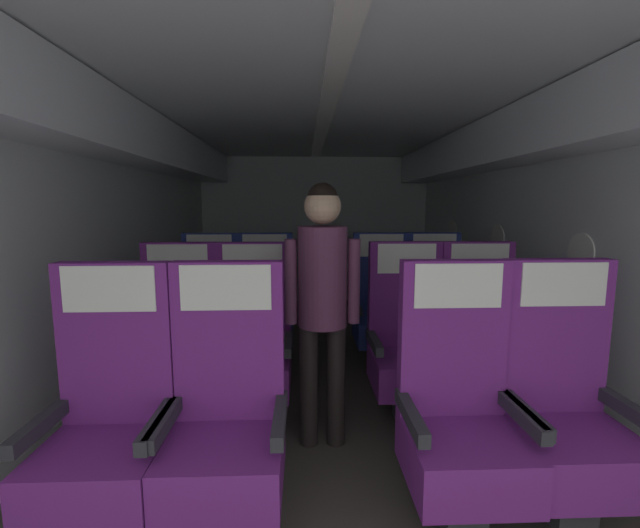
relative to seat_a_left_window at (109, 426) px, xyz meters
The scene contains 15 objects.
ground 1.89m from the seat_a_left_window, 56.53° to the left, with size 3.55×6.32×0.02m, color #3D3833.
fuselage_shell 2.31m from the seat_a_left_window, 60.34° to the left, with size 3.43×5.97×2.17m.
seat_a_left_window is the anchor object (origin of this frame).
seat_a_left_aisle 0.50m from the seat_a_left_window, ahead, with size 0.52×0.49×1.17m.
seat_a_right_aisle 2.01m from the seat_a_left_window, ahead, with size 0.52×0.49×1.17m.
seat_a_right_window 1.52m from the seat_a_left_window, ahead, with size 0.52×0.49×1.17m.
seat_b_left_window 0.99m from the seat_a_left_window, 89.88° to the left, with size 0.52×0.49×1.17m.
seat_b_left_aisle 1.10m from the seat_a_left_window, 63.14° to the left, with size 0.52×0.49×1.17m.
seat_b_right_aisle 2.24m from the seat_a_left_window, 25.54° to the left, with size 0.52×0.49×1.17m.
seat_b_right_window 1.81m from the seat_a_left_window, 32.63° to the left, with size 0.52×0.49×1.17m.
seat_c_left_window 1.94m from the seat_a_left_window, 89.92° to the left, with size 0.52×0.49×1.17m.
seat_c_left_aisle 2.01m from the seat_a_left_window, 75.87° to the left, with size 0.52×0.49×1.17m.
seat_c_right_aisle 2.81m from the seat_a_left_window, 43.94° to the left, with size 0.52×0.49×1.17m.
seat_c_right_window 2.46m from the seat_a_left_window, 51.51° to the left, with size 0.52×0.49×1.17m.
flight_attendant 1.23m from the seat_a_left_window, 34.50° to the left, with size 0.43×0.28×1.54m.
Camera 1 is at (-0.17, -0.27, 1.42)m, focal length 23.62 mm.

